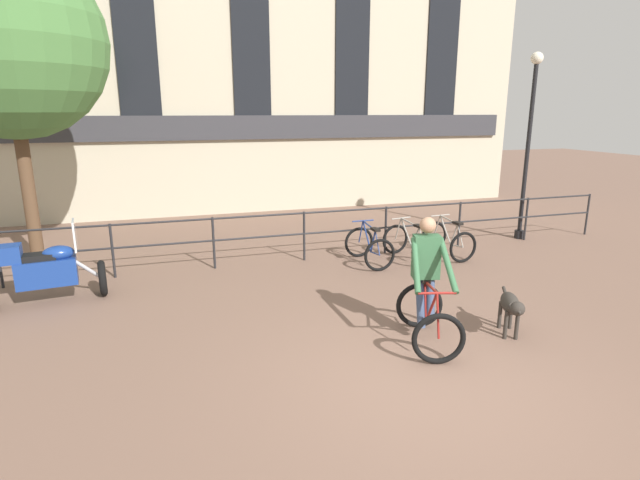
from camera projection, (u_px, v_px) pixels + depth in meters
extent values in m
plane|color=#7A5B4C|center=(427.00, 383.00, 5.81)|extent=(60.00, 60.00, 0.00)
cylinder|color=#232326|center=(113.00, 251.00, 9.37)|extent=(0.05, 0.05, 1.05)
cylinder|color=#232326|center=(214.00, 243.00, 9.92)|extent=(0.05, 0.05, 1.05)
cylinder|color=#232326|center=(304.00, 236.00, 10.48)|extent=(0.05, 0.05, 1.05)
cylinder|color=#232326|center=(386.00, 230.00, 11.03)|extent=(0.05, 0.05, 1.05)
cylinder|color=#232326|center=(459.00, 224.00, 11.58)|extent=(0.05, 0.05, 1.05)
cylinder|color=#232326|center=(526.00, 219.00, 12.13)|extent=(0.05, 0.05, 1.05)
cylinder|color=#232326|center=(587.00, 214.00, 12.69)|extent=(0.05, 0.05, 1.05)
cylinder|color=#232326|center=(304.00, 213.00, 10.35)|extent=(15.00, 0.04, 0.04)
cylinder|color=#232326|center=(304.00, 234.00, 10.46)|extent=(15.00, 0.04, 0.04)
cube|color=#BCB299|center=(248.00, 29.00, 14.60)|extent=(18.00, 0.60, 10.83)
cube|color=#333338|center=(254.00, 127.00, 14.97)|extent=(17.10, 0.12, 0.70)
cube|color=black|center=(250.00, 6.00, 14.16)|extent=(1.10, 0.06, 6.07)
cube|color=black|center=(353.00, 13.00, 15.09)|extent=(1.10, 0.06, 6.07)
cube|color=black|center=(444.00, 18.00, 16.02)|extent=(1.10, 0.06, 6.07)
torus|color=black|center=(439.00, 339.00, 6.17)|extent=(0.67, 0.26, 0.68)
torus|color=black|center=(419.00, 305.00, 7.23)|extent=(0.67, 0.26, 0.68)
cylinder|color=maroon|center=(431.00, 308.00, 6.52)|extent=(0.17, 0.48, 0.60)
cylinder|color=maroon|center=(425.00, 301.00, 6.85)|extent=(0.10, 0.23, 0.52)
cylinder|color=maroon|center=(431.00, 287.00, 6.56)|extent=(0.22, 0.65, 0.10)
cylinder|color=maroon|center=(423.00, 313.00, 7.03)|extent=(0.15, 0.43, 0.08)
cylinder|color=maroon|center=(422.00, 293.00, 7.06)|extent=(0.10, 0.26, 0.47)
cylinder|color=maroon|center=(438.00, 316.00, 6.20)|extent=(0.09, 0.22, 0.54)
cylinder|color=maroon|center=(437.00, 293.00, 6.23)|extent=(0.47, 0.17, 0.03)
cube|color=black|center=(425.00, 280.00, 6.88)|extent=(0.18, 0.26, 0.05)
cube|color=#33603D|center=(426.00, 257.00, 6.80)|extent=(0.41, 0.31, 0.60)
sphere|color=#A87A5B|center=(428.00, 225.00, 6.69)|extent=(0.22, 0.22, 0.22)
cylinder|color=#33603D|center=(416.00, 265.00, 6.48)|extent=(0.34, 0.69, 0.60)
cylinder|color=#33603D|center=(448.00, 265.00, 6.49)|extent=(0.22, 0.72, 0.60)
cylinder|color=#384766|center=(420.00, 303.00, 6.86)|extent=(0.16, 0.32, 0.69)
cylinder|color=#384766|center=(431.00, 298.00, 6.85)|extent=(0.22, 0.32, 0.58)
ellipsoid|color=#332D28|center=(510.00, 303.00, 7.00)|extent=(0.45, 0.61, 0.27)
cylinder|color=#332D28|center=(514.00, 308.00, 6.77)|extent=(0.20, 0.19, 0.16)
sphere|color=#332D28|center=(517.00, 309.00, 6.60)|extent=(0.19, 0.19, 0.19)
cone|color=#332D28|center=(519.00, 312.00, 6.52)|extent=(0.15, 0.15, 0.11)
cylinder|color=#332D28|center=(505.00, 291.00, 7.31)|extent=(0.12, 0.19, 0.10)
cylinder|color=#332D28|center=(506.00, 325.00, 6.90)|extent=(0.06, 0.06, 0.41)
cylinder|color=#332D28|center=(517.00, 326.00, 6.88)|extent=(0.06, 0.06, 0.41)
cylinder|color=#332D28|center=(500.00, 315.00, 7.24)|extent=(0.06, 0.06, 0.41)
cylinder|color=#332D28|center=(511.00, 315.00, 7.22)|extent=(0.06, 0.06, 0.41)
torus|color=black|center=(103.00, 278.00, 8.51)|extent=(0.19, 0.63, 0.62)
cube|color=navy|center=(47.00, 272.00, 8.13)|extent=(0.94, 0.50, 0.44)
ellipsoid|color=navy|center=(58.00, 253.00, 8.13)|extent=(0.51, 0.37, 0.24)
cube|color=black|center=(37.00, 257.00, 8.01)|extent=(0.59, 0.36, 0.10)
cylinder|color=#B2B2B7|center=(88.00, 269.00, 8.38)|extent=(0.46, 0.11, 0.41)
cube|color=silver|center=(75.00, 235.00, 8.17)|extent=(0.08, 0.44, 0.50)
cube|color=navy|center=(10.00, 254.00, 7.85)|extent=(0.36, 0.39, 0.28)
torus|color=black|center=(359.00, 242.00, 10.76)|extent=(0.66, 0.07, 0.66)
torus|color=black|center=(380.00, 255.00, 9.80)|extent=(0.66, 0.07, 0.66)
cylinder|color=navy|center=(367.00, 236.00, 10.33)|extent=(0.04, 0.47, 0.58)
cylinder|color=navy|center=(373.00, 241.00, 10.05)|extent=(0.03, 0.22, 0.51)
cylinder|color=navy|center=(369.00, 225.00, 10.18)|extent=(0.04, 0.63, 0.10)
cylinder|color=navy|center=(375.00, 253.00, 10.00)|extent=(0.03, 0.42, 0.07)
cylinder|color=navy|center=(378.00, 243.00, 9.85)|extent=(0.03, 0.25, 0.46)
cylinder|color=navy|center=(361.00, 232.00, 10.61)|extent=(0.03, 0.21, 0.52)
cylinder|color=navy|center=(363.00, 221.00, 10.46)|extent=(0.48, 0.03, 0.03)
cube|color=black|center=(375.00, 229.00, 9.89)|extent=(0.12, 0.24, 0.05)
torus|color=black|center=(395.00, 239.00, 11.01)|extent=(0.66, 0.16, 0.66)
torus|color=black|center=(425.00, 251.00, 10.10)|extent=(0.66, 0.16, 0.66)
cylinder|color=#9E998E|center=(407.00, 233.00, 10.60)|extent=(0.10, 0.47, 0.58)
cylinder|color=#9E998E|center=(416.00, 238.00, 10.33)|extent=(0.06, 0.22, 0.51)
cylinder|color=#9E998E|center=(410.00, 222.00, 10.45)|extent=(0.12, 0.63, 0.10)
cylinder|color=#9E998E|center=(418.00, 249.00, 10.29)|extent=(0.09, 0.42, 0.07)
cylinder|color=#9E998E|center=(422.00, 239.00, 10.14)|extent=(0.06, 0.25, 0.46)
cylinder|color=#9E998E|center=(398.00, 229.00, 10.86)|extent=(0.06, 0.21, 0.52)
cylinder|color=#9E998E|center=(401.00, 218.00, 10.72)|extent=(0.48, 0.10, 0.03)
cube|color=black|center=(419.00, 226.00, 10.18)|extent=(0.15, 0.25, 0.05)
torus|color=black|center=(434.00, 236.00, 11.30)|extent=(0.66, 0.10, 0.66)
torus|color=black|center=(463.00, 247.00, 10.36)|extent=(0.66, 0.10, 0.66)
cylinder|color=#9E998E|center=(445.00, 230.00, 10.87)|extent=(0.06, 0.47, 0.58)
cylinder|color=#9E998E|center=(454.00, 235.00, 10.60)|extent=(0.05, 0.22, 0.51)
cylinder|color=#9E998E|center=(449.00, 220.00, 10.73)|extent=(0.07, 0.63, 0.10)
cylinder|color=#9E998E|center=(457.00, 246.00, 10.55)|extent=(0.05, 0.42, 0.07)
cylinder|color=#9E998E|center=(460.00, 236.00, 10.40)|extent=(0.04, 0.25, 0.46)
cylinder|color=#9E998E|center=(437.00, 226.00, 11.15)|extent=(0.04, 0.21, 0.52)
cylinder|color=#9E998E|center=(440.00, 215.00, 11.00)|extent=(0.48, 0.06, 0.03)
cube|color=black|center=(458.00, 223.00, 10.45)|extent=(0.14, 0.25, 0.05)
cylinder|color=black|center=(519.00, 234.00, 12.41)|extent=(0.22, 0.22, 0.20)
cylinder|color=black|center=(527.00, 154.00, 11.92)|extent=(0.10, 0.10, 4.13)
sphere|color=silver|center=(537.00, 58.00, 11.38)|extent=(0.28, 0.28, 0.28)
cylinder|color=brown|center=(27.00, 183.00, 10.06)|extent=(0.26, 0.26, 3.34)
sphere|color=#477A3D|center=(7.00, 42.00, 9.39)|extent=(3.65, 3.65, 3.65)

